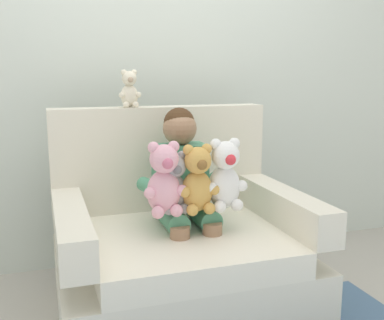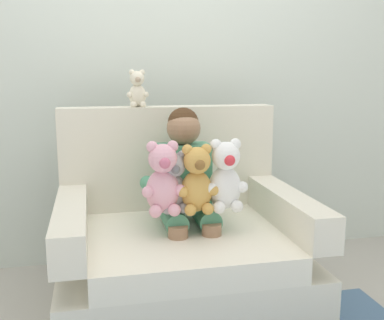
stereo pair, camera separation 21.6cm
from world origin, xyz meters
name	(u,v)px [view 1 (the left image)]	position (x,y,z in m)	size (l,w,h in m)	color
ground_plane	(182,310)	(0.00, 0.00, 0.00)	(8.00, 8.00, 0.00)	#ADA89E
back_wall	(143,53)	(0.00, 0.79, 1.30)	(6.00, 0.10, 2.60)	silver
armchair	(179,250)	(0.00, 0.05, 0.30)	(1.19, 0.95, 1.00)	silver
seated_child	(184,183)	(0.04, 0.08, 0.64)	(0.45, 0.39, 0.82)	#4C9370
plush_honey	(198,181)	(0.05, -0.09, 0.69)	(0.19, 0.16, 0.32)	gold
plush_pink	(164,181)	(-0.11, -0.08, 0.70)	(0.20, 0.16, 0.34)	#EAA8BC
plush_grey	(174,184)	(-0.05, -0.05, 0.67)	(0.17, 0.14, 0.29)	#9E9EA3
plush_white	(225,176)	(0.19, -0.08, 0.70)	(0.20, 0.17, 0.34)	white
plush_cream_on_backrest	(129,90)	(-0.16, 0.40, 1.09)	(0.12, 0.10, 0.20)	silver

